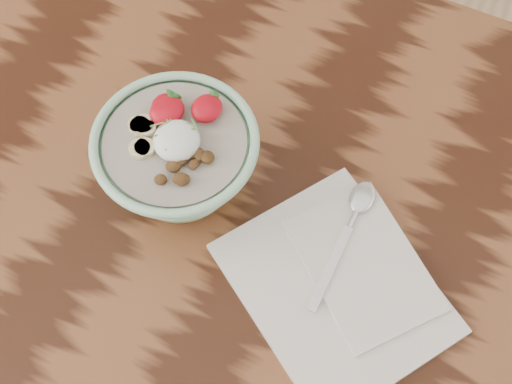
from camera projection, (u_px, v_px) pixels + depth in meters
table at (273, 253)px, 97.80cm from camera, size 160.00×90.00×75.00cm
breakfast_bowl at (178, 158)px, 86.17cm from camera, size 19.90×19.90×13.29cm
napkin at (341, 283)px, 85.25cm from camera, size 32.70×31.18×1.58cm
spoon at (355, 214)px, 88.03cm from camera, size 3.18×18.66×0.98cm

